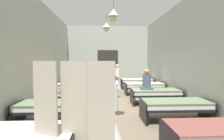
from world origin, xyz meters
name	(u,v)px	position (x,y,z in m)	size (l,w,h in m)	color
ground_plane	(112,106)	(0.00, 0.00, -0.05)	(6.14, 11.42, 0.10)	#7A6B56
room_shell	(110,53)	(0.00, 1.21, 2.04)	(5.94, 11.02, 4.06)	#B2B7AD
bed_left_row_0	(19,137)	(-1.72, -3.77, 0.44)	(1.90, 0.84, 0.57)	black
bed_right_row_0	(220,133)	(1.72, -3.77, 0.44)	(1.90, 0.84, 0.57)	black
bed_left_row_1	(52,107)	(-1.72, -1.88, 0.44)	(1.90, 0.84, 0.57)	black
bed_right_row_1	(175,105)	(1.72, -1.88, 0.44)	(1.90, 0.84, 0.57)	black
bed_left_row_2	(67,94)	(-1.72, 0.00, 0.44)	(1.90, 0.84, 0.57)	black
bed_right_row_2	(155,93)	(1.72, 0.00, 0.44)	(1.90, 0.84, 0.57)	black
bed_left_row_3	(75,86)	(-1.72, 1.88, 0.44)	(1.90, 0.84, 0.57)	black
bed_right_row_3	(144,86)	(1.72, 1.88, 0.44)	(1.90, 0.84, 0.57)	black
bed_left_row_4	(80,82)	(-1.72, 3.77, 0.44)	(1.90, 0.84, 0.57)	black
bed_right_row_4	(137,81)	(1.72, 3.77, 0.44)	(1.90, 0.84, 0.57)	black
nurse_near_aisle	(117,80)	(0.51, 3.77, 0.53)	(0.52, 0.52, 1.49)	white
nurse_mid_aisle	(111,118)	(-0.17, -3.14, 0.53)	(0.52, 0.52, 1.49)	white
nurse_far_aisle	(107,86)	(-0.14, 1.15, 0.53)	(0.52, 0.52, 1.49)	white
patient_seated_primary	(82,77)	(-1.37, 1.86, 0.87)	(0.44, 0.44, 0.80)	slate
patient_seated_secondary	(147,82)	(1.37, 0.02, 0.87)	(0.44, 0.44, 0.80)	#515B70
potted_plant	(104,74)	(-0.29, 3.01, 0.94)	(0.62, 0.62, 1.51)	brown
privacy_screen	(74,117)	(-0.77, -4.01, 0.85)	(1.25, 0.19, 1.70)	#BCB29E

